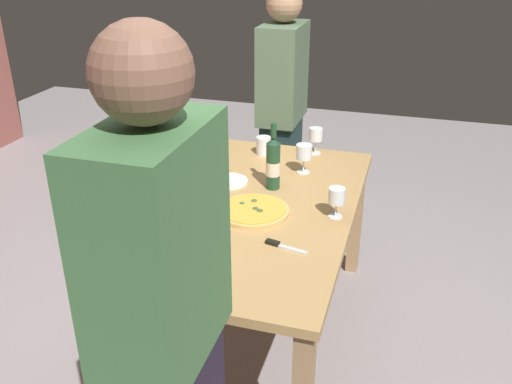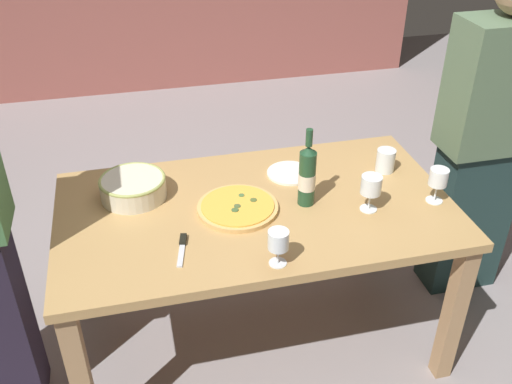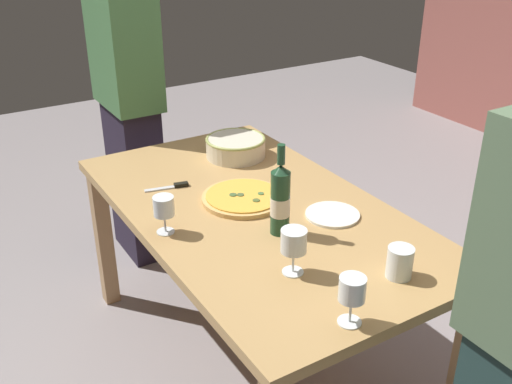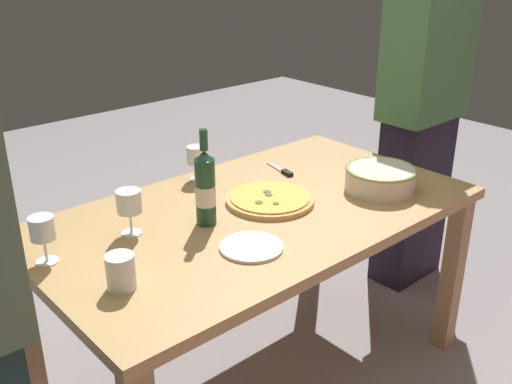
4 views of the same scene
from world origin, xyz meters
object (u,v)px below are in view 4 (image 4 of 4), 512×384
object	(u,v)px
pizza_knife	(283,171)
wine_glass_far_left	(129,204)
serving_bowl	(380,178)
cup_amber	(121,272)
pizza	(270,199)
wine_glass_near_pizza	(42,230)
wine_glass_by_bottle	(196,157)
person_host	(422,111)
dining_table	(256,232)
wine_bottle	(205,188)
side_plate	(251,247)

from	to	relation	value
pizza_knife	wine_glass_far_left	bearing A→B (deg)	5.35
serving_bowl	cup_amber	size ratio (longest dim) A/B	2.67
pizza	wine_glass_near_pizza	size ratio (longest dim) A/B	2.18
serving_bowl	wine_glass_near_pizza	bearing A→B (deg)	-14.89
wine_glass_by_bottle	wine_glass_far_left	bearing A→B (deg)	28.58
pizza	person_host	xyz separation A→B (m)	(-1.04, -0.07, 0.13)
dining_table	wine_glass_near_pizza	size ratio (longest dim) A/B	10.68
pizza	wine_glass_by_bottle	distance (m)	0.38
wine_glass_by_bottle	wine_bottle	bearing A→B (deg)	58.39
side_plate	pizza_knife	size ratio (longest dim) A/B	1.12
wine_glass_near_pizza	cup_amber	size ratio (longest dim) A/B	1.46
dining_table	wine_glass_far_left	size ratio (longest dim) A/B	10.39
wine_bottle	cup_amber	world-z (taller)	wine_bottle
dining_table	serving_bowl	world-z (taller)	serving_bowl
wine_bottle	wine_glass_by_bottle	world-z (taller)	wine_bottle
pizza	wine_glass_by_bottle	world-z (taller)	wine_glass_by_bottle
wine_bottle	person_host	size ratio (longest dim) A/B	0.19
pizza	pizza_knife	distance (m)	0.31
dining_table	pizza_knife	world-z (taller)	pizza_knife
pizza_knife	person_host	distance (m)	0.82
person_host	side_plate	bearing A→B (deg)	8.26
serving_bowl	wine_glass_near_pizza	xyz separation A→B (m)	(1.20, -0.32, 0.06)
serving_bowl	wine_glass_by_bottle	bearing A→B (deg)	-49.86
side_plate	person_host	size ratio (longest dim) A/B	0.12
wine_glass_far_left	side_plate	xyz separation A→B (m)	(-0.23, 0.34, -0.10)
dining_table	wine_bottle	bearing A→B (deg)	-7.29
wine_glass_by_bottle	cup_amber	size ratio (longest dim) A/B	1.36
pizza	person_host	world-z (taller)	person_host
person_host	wine_glass_far_left	bearing A→B (deg)	-5.84
pizza	pizza_knife	size ratio (longest dim) A/B	1.81
cup_amber	dining_table	bearing A→B (deg)	-167.21
dining_table	person_host	world-z (taller)	person_host
cup_amber	side_plate	bearing A→B (deg)	170.86
wine_bottle	wine_glass_far_left	xyz separation A→B (m)	(0.23, -0.10, -0.02)
dining_table	wine_bottle	size ratio (longest dim) A/B	4.78
serving_bowl	wine_glass_near_pizza	size ratio (longest dim) A/B	1.82
side_plate	dining_table	bearing A→B (deg)	-134.32
dining_table	wine_glass_by_bottle	world-z (taller)	wine_glass_by_bottle
pizza	wine_glass_by_bottle	bearing A→B (deg)	-79.20
wine_glass_by_bottle	wine_glass_far_left	xyz separation A→B (m)	(0.44, 0.24, 0.01)
side_plate	wine_glass_far_left	bearing A→B (deg)	-55.80
pizza	serving_bowl	size ratio (longest dim) A/B	1.20
wine_glass_far_left	person_host	distance (m)	1.56
dining_table	wine_glass_by_bottle	distance (m)	0.42
wine_glass_by_bottle	pizza_knife	xyz separation A→B (m)	(-0.32, 0.17, -0.09)
dining_table	side_plate	world-z (taller)	side_plate
wine_glass_far_left	side_plate	size ratio (longest dim) A/B	0.76
wine_bottle	cup_amber	bearing A→B (deg)	21.70
wine_bottle	person_host	bearing A→B (deg)	-177.80
wine_glass_near_pizza	cup_amber	bearing A→B (deg)	109.39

